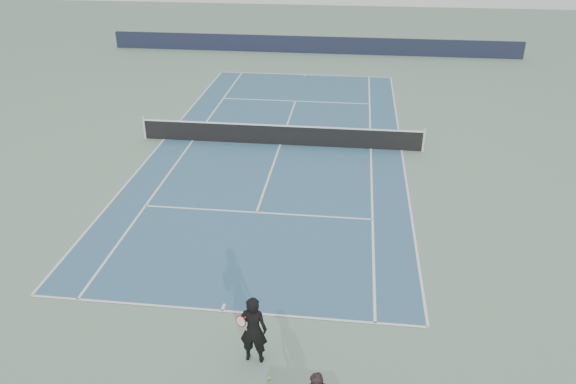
# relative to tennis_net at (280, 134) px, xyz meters

# --- Properties ---
(ground) EXTENTS (80.00, 80.00, 0.00)m
(ground) POSITION_rel_tennis_net_xyz_m (0.00, 0.00, -0.50)
(ground) COLOR slate
(court_surface) EXTENTS (10.97, 23.77, 0.01)m
(court_surface) POSITION_rel_tennis_net_xyz_m (0.00, 0.00, -0.50)
(court_surface) COLOR #345E7B
(court_surface) RESTS_ON ground
(tennis_net) EXTENTS (12.90, 0.10, 1.07)m
(tennis_net) POSITION_rel_tennis_net_xyz_m (0.00, 0.00, 0.00)
(tennis_net) COLOR silver
(tennis_net) RESTS_ON ground
(windscreen_far) EXTENTS (30.00, 0.25, 1.20)m
(windscreen_far) POSITION_rel_tennis_net_xyz_m (0.00, 17.88, 0.10)
(windscreen_far) COLOR black
(windscreen_far) RESTS_ON ground
(tennis_player) EXTENTS (0.81, 0.53, 1.85)m
(tennis_player) POSITION_rel_tennis_net_xyz_m (1.18, -13.55, 0.42)
(tennis_player) COLOR black
(tennis_player) RESTS_ON ground
(tennis_ball) EXTENTS (0.07, 0.07, 0.07)m
(tennis_ball) POSITION_rel_tennis_net_xyz_m (1.65, -14.16, -0.47)
(tennis_ball) COLOR yellow
(tennis_ball) RESTS_ON ground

